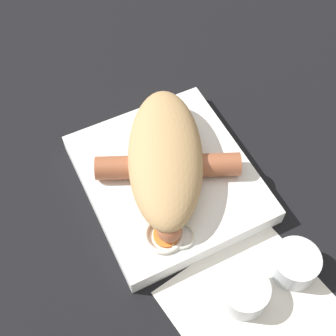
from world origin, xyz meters
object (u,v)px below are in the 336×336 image
(condiment_cup_near, at_px, (244,293))
(sausage, at_px, (167,165))
(food_tray, at_px, (168,178))
(condiment_cup_far, at_px, (294,265))
(bread_roll, at_px, (165,156))

(condiment_cup_near, bearing_deg, sausage, -177.48)
(food_tray, relative_size, condiment_cup_far, 4.14)
(bread_roll, height_order, sausage, bread_roll)
(food_tray, distance_m, condiment_cup_far, 0.17)
(bread_roll, bearing_deg, condiment_cup_near, 2.71)
(condiment_cup_near, xyz_separation_m, condiment_cup_far, (-0.00, 0.06, 0.00))
(bread_roll, bearing_deg, sausage, 9.95)
(food_tray, bearing_deg, condiment_cup_far, 24.32)
(sausage, distance_m, condiment_cup_far, 0.18)
(condiment_cup_near, bearing_deg, bread_roll, -177.29)
(bread_roll, distance_m, condiment_cup_far, 0.18)
(sausage, height_order, condiment_cup_near, sausage)
(food_tray, xyz_separation_m, condiment_cup_far, (0.16, 0.07, 0.00))
(condiment_cup_far, bearing_deg, sausage, -156.00)
(food_tray, relative_size, sausage, 1.18)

